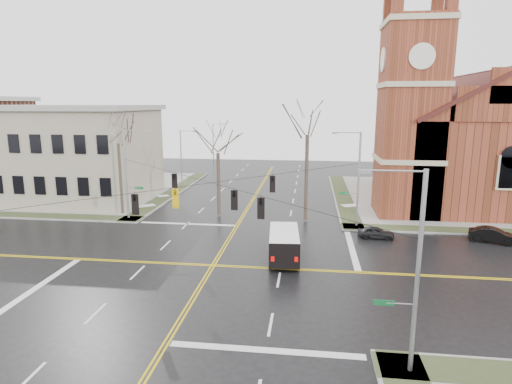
# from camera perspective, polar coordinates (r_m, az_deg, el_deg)

# --- Properties ---
(ground) EXTENTS (120.00, 120.00, 0.00)m
(ground) POSITION_cam_1_polar(r_m,az_deg,el_deg) (32.10, -5.74, -9.71)
(ground) COLOR black
(ground) RESTS_ON ground
(sidewalks) EXTENTS (80.00, 80.00, 0.17)m
(sidewalks) POSITION_cam_1_polar(r_m,az_deg,el_deg) (32.07, -5.75, -9.59)
(sidewalks) COLOR gray
(sidewalks) RESTS_ON ground
(road_markings) EXTENTS (100.00, 100.00, 0.01)m
(road_markings) POSITION_cam_1_polar(r_m,az_deg,el_deg) (32.10, -5.74, -9.70)
(road_markings) COLOR gold
(road_markings) RESTS_ON ground
(church) EXTENTS (24.28, 27.48, 27.50)m
(church) POSITION_cam_1_polar(r_m,az_deg,el_deg) (56.86, 25.76, 7.30)
(church) COLOR #602C19
(church) RESTS_ON ground
(civic_building_a) EXTENTS (18.00, 14.00, 11.00)m
(civic_building_a) POSITION_cam_1_polar(r_m,az_deg,el_deg) (57.28, -23.19, 4.58)
(civic_building_a) COLOR gray
(civic_building_a) RESTS_ON ground
(signal_pole_ne) EXTENTS (2.75, 0.22, 9.00)m
(signal_pole_ne) POSITION_cam_1_polar(r_m,az_deg,el_deg) (41.38, 13.29, 2.03)
(signal_pole_ne) COLOR gray
(signal_pole_ne) RESTS_ON ground
(signal_pole_nw) EXTENTS (2.75, 0.22, 9.00)m
(signal_pole_nw) POSITION_cam_1_polar(r_m,az_deg,el_deg) (44.98, -16.76, 2.61)
(signal_pole_nw) COLOR gray
(signal_pole_nw) RESTS_ON ground
(signal_pole_se) EXTENTS (2.75, 0.22, 9.00)m
(signal_pole_se) POSITION_cam_1_polar(r_m,az_deg,el_deg) (19.36, 20.30, -9.47)
(signal_pole_se) COLOR gray
(signal_pole_se) RESTS_ON ground
(span_wires) EXTENTS (23.02, 23.02, 0.03)m
(span_wires) POSITION_cam_1_polar(r_m,az_deg,el_deg) (30.39, -5.98, 1.23)
(span_wires) COLOR black
(span_wires) RESTS_ON ground
(traffic_signals) EXTENTS (8.21, 8.26, 1.30)m
(traffic_signals) POSITION_cam_1_polar(r_m,az_deg,el_deg) (29.90, -6.24, -0.41)
(traffic_signals) COLOR black
(traffic_signals) RESTS_ON ground
(streetlight_north_a) EXTENTS (2.30, 0.20, 8.00)m
(streetlight_north_a) POSITION_cam_1_polar(r_m,az_deg,el_deg) (60.15, -9.82, 4.67)
(streetlight_north_a) COLOR gray
(streetlight_north_a) RESTS_ON ground
(streetlight_north_b) EXTENTS (2.30, 0.20, 8.00)m
(streetlight_north_b) POSITION_cam_1_polar(r_m,az_deg,el_deg) (79.38, -5.62, 6.47)
(streetlight_north_b) COLOR gray
(streetlight_north_b) RESTS_ON ground
(cargo_van) EXTENTS (2.62, 5.84, 2.16)m
(cargo_van) POSITION_cam_1_polar(r_m,az_deg,el_deg) (33.07, 3.75, -6.67)
(cargo_van) COLOR white
(cargo_van) RESTS_ON ground
(parked_car_a) EXTENTS (3.28, 1.59, 1.08)m
(parked_car_a) POSITION_cam_1_polar(r_m,az_deg,el_deg) (39.29, 15.68, -5.22)
(parked_car_a) COLOR black
(parked_car_a) RESTS_ON ground
(parked_car_b) EXTENTS (4.12, 2.65, 1.28)m
(parked_car_b) POSITION_cam_1_polar(r_m,az_deg,el_deg) (42.00, 29.10, -5.06)
(parked_car_b) COLOR black
(parked_car_b) RESTS_ON ground
(tree_nw_far) EXTENTS (4.00, 4.00, 11.20)m
(tree_nw_far) POSITION_cam_1_polar(r_m,az_deg,el_deg) (46.87, -17.98, 6.78)
(tree_nw_far) COLOR #352922
(tree_nw_far) RESTS_ON ground
(tree_nw_near) EXTENTS (4.00, 4.00, 9.77)m
(tree_nw_near) POSITION_cam_1_polar(r_m,az_deg,el_deg) (44.36, -5.10, 5.74)
(tree_nw_near) COLOR #352922
(tree_nw_near) RESTS_ON ground
(tree_ne) EXTENTS (4.00, 4.00, 12.82)m
(tree_ne) POSITION_cam_1_polar(r_m,az_deg,el_deg) (42.22, 6.89, 8.34)
(tree_ne) COLOR #352922
(tree_ne) RESTS_ON ground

